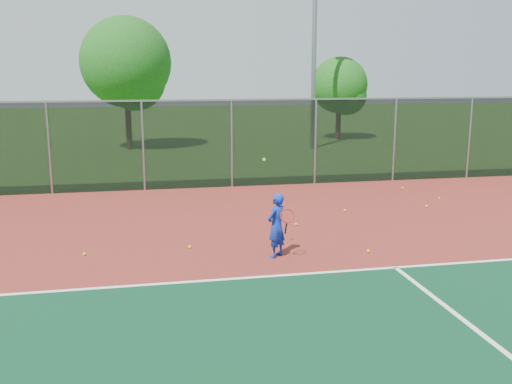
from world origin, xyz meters
The scene contains 15 objects.
ground centered at (0.00, 0.00, 0.00)m, with size 120.00×120.00×0.00m, color #2B5D1A.
court_apron centered at (0.00, 2.00, 0.01)m, with size 30.00×20.00×0.02m, color maroon.
fence_back centered at (0.00, 12.00, 1.56)m, with size 30.00×0.06×3.03m.
tennis_player centered at (-0.23, 4.19, 0.73)m, with size 0.61×0.71×2.16m.
practice_ball_0 centered at (5.68, 10.46, 0.06)m, with size 0.07×0.07×0.07m, color #C8DB19.
practice_ball_1 centered at (-4.34, 5.07, 0.06)m, with size 0.07×0.07×0.07m, color #C8DB19.
practice_ball_2 centered at (2.62, 7.76, 0.06)m, with size 0.07×0.07×0.07m, color #C8DB19.
practice_ball_3 centered at (0.86, 6.58, 0.06)m, with size 0.07×0.07×0.07m, color #C8DB19.
practice_ball_4 centered at (6.09, 8.72, 0.06)m, with size 0.07×0.07×0.07m, color #C8DB19.
practice_ball_5 centered at (5.19, 7.79, 0.06)m, with size 0.07×0.07×0.07m, color #C8DB19.
practice_ball_6 centered at (-2.03, 5.14, 0.06)m, with size 0.07×0.07×0.07m, color #C8DB19.
practice_ball_7 centered at (1.84, 4.06, 0.06)m, with size 0.07×0.07×0.07m, color #C8DB19.
floodlight_n centered at (5.68, 21.26, 6.39)m, with size 0.90×0.40×11.25m.
tree_back_left centered at (-3.62, 22.73, 4.21)m, with size 4.57×4.57×6.71m.
tree_back_mid centered at (8.49, 24.95, 3.03)m, with size 3.29×3.29×4.83m.
Camera 1 is at (-2.95, -7.34, 3.97)m, focal length 40.00 mm.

